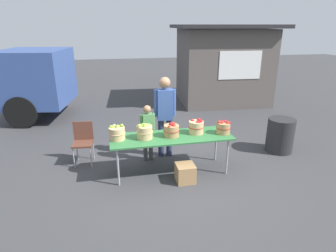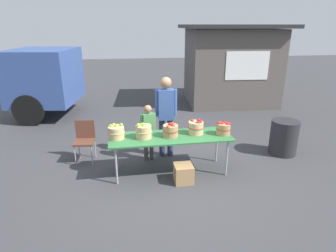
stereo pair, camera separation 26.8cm
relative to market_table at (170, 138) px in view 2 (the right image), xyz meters
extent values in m
plane|color=#38383A|center=(0.00, 0.00, -0.71)|extent=(40.00, 40.00, 0.00)
cube|color=#2D6B38|center=(0.00, 0.00, 0.02)|extent=(2.30, 0.76, 0.03)
cylinder|color=#99999E|center=(-1.03, -0.30, -0.35)|extent=(0.04, 0.04, 0.72)
cylinder|color=#99999E|center=(1.03, -0.30, -0.35)|extent=(0.04, 0.04, 0.72)
cylinder|color=#99999E|center=(-1.03, 0.30, -0.35)|extent=(0.04, 0.04, 0.72)
cylinder|color=#99999E|center=(1.03, 0.30, -0.35)|extent=(0.04, 0.04, 0.72)
cylinder|color=tan|center=(-1.00, 0.05, 0.15)|extent=(0.29, 0.29, 0.23)
torus|color=tan|center=(-1.00, 0.05, 0.17)|extent=(0.31, 0.31, 0.01)
sphere|color=#9EC647|center=(-1.04, 0.11, 0.29)|extent=(0.07, 0.07, 0.07)
sphere|color=#9EC647|center=(-0.99, 0.06, 0.27)|extent=(0.07, 0.07, 0.07)
sphere|color=#7AA833|center=(-1.08, 0.09, 0.27)|extent=(0.07, 0.07, 0.07)
sphere|color=#7AA833|center=(-0.98, 0.09, 0.27)|extent=(0.07, 0.07, 0.07)
sphere|color=#7AA833|center=(-1.10, 0.10, 0.27)|extent=(0.07, 0.07, 0.07)
sphere|color=#7AA833|center=(-0.91, 0.10, 0.29)|extent=(0.07, 0.07, 0.07)
cylinder|color=tan|center=(-0.50, 0.00, 0.16)|extent=(0.29, 0.29, 0.24)
torus|color=tan|center=(-0.50, 0.00, 0.17)|extent=(0.31, 0.31, 0.01)
sphere|color=#9EC647|center=(-0.42, 0.04, 0.27)|extent=(0.07, 0.07, 0.07)
sphere|color=#7AA833|center=(-0.52, 0.04, 0.29)|extent=(0.07, 0.07, 0.07)
sphere|color=#7AA833|center=(-0.54, 0.01, 0.29)|extent=(0.07, 0.07, 0.07)
sphere|color=#7AA833|center=(-0.51, 0.00, 0.30)|extent=(0.07, 0.07, 0.07)
sphere|color=#8CB738|center=(-0.49, -0.04, 0.27)|extent=(0.08, 0.08, 0.08)
sphere|color=#9EC647|center=(-0.47, 0.04, 0.28)|extent=(0.06, 0.06, 0.06)
sphere|color=#9EC647|center=(-0.60, -0.03, 0.30)|extent=(0.08, 0.08, 0.08)
cylinder|color=#A87F51|center=(0.00, 0.00, 0.15)|extent=(0.28, 0.28, 0.22)
torus|color=maroon|center=(0.00, 0.00, 0.16)|extent=(0.30, 0.30, 0.01)
sphere|color=#B22319|center=(0.06, 0.09, 0.25)|extent=(0.07, 0.07, 0.07)
sphere|color=#B22319|center=(0.04, -0.04, 0.26)|extent=(0.08, 0.08, 0.08)
sphere|color=#B22319|center=(0.04, 0.03, 0.28)|extent=(0.07, 0.07, 0.07)
sphere|color=#B22319|center=(-0.06, -0.09, 0.26)|extent=(0.07, 0.07, 0.07)
sphere|color=#B22319|center=(0.04, -0.01, 0.25)|extent=(0.08, 0.08, 0.08)
sphere|color=maroon|center=(0.00, 0.03, 0.27)|extent=(0.08, 0.08, 0.08)
cylinder|color=tan|center=(0.50, 0.06, 0.16)|extent=(0.28, 0.28, 0.24)
torus|color=maroon|center=(0.50, 0.06, 0.17)|extent=(0.30, 0.30, 0.01)
sphere|color=#B22319|center=(0.44, 0.13, 0.28)|extent=(0.07, 0.07, 0.07)
sphere|color=maroon|center=(0.45, 0.11, 0.27)|extent=(0.07, 0.07, 0.07)
sphere|color=maroon|center=(0.57, 0.11, 0.29)|extent=(0.07, 0.07, 0.07)
sphere|color=maroon|center=(0.50, 0.01, 0.27)|extent=(0.07, 0.07, 0.07)
sphere|color=maroon|center=(0.58, 0.02, 0.29)|extent=(0.07, 0.07, 0.07)
sphere|color=maroon|center=(0.58, 0.13, 0.28)|extent=(0.08, 0.08, 0.08)
sphere|color=maroon|center=(0.54, -0.01, 0.27)|extent=(0.08, 0.08, 0.08)
cylinder|color=#A87F51|center=(1.02, -0.06, 0.15)|extent=(0.26, 0.26, 0.22)
torus|color=maroon|center=(1.02, -0.06, 0.16)|extent=(0.28, 0.28, 0.01)
sphere|color=#B22319|center=(1.08, -0.10, 0.26)|extent=(0.07, 0.07, 0.07)
sphere|color=#B22319|center=(1.08, -0.02, 0.25)|extent=(0.07, 0.07, 0.07)
sphere|color=maroon|center=(1.01, -0.01, 0.25)|extent=(0.08, 0.08, 0.08)
sphere|color=#B22319|center=(0.97, -0.06, 0.26)|extent=(0.08, 0.08, 0.08)
sphere|color=maroon|center=(1.04, -0.01, 0.26)|extent=(0.08, 0.08, 0.08)
sphere|color=#B22319|center=(0.92, -0.05, 0.26)|extent=(0.08, 0.08, 0.08)
sphere|color=maroon|center=(1.10, -0.10, 0.26)|extent=(0.07, 0.07, 0.07)
cylinder|color=#262D4C|center=(0.12, 0.74, -0.28)|extent=(0.12, 0.12, 0.85)
cylinder|color=#262D4C|center=(-0.06, 0.75, -0.28)|extent=(0.12, 0.12, 0.85)
cube|color=#334C8C|center=(0.03, 0.74, 0.46)|extent=(0.34, 0.25, 0.64)
sphere|color=#936B4C|center=(0.03, 0.74, 0.92)|extent=(0.23, 0.23, 0.23)
cylinder|color=#334C8C|center=(0.21, 0.73, 0.50)|extent=(0.09, 0.09, 0.57)
cylinder|color=#334C8C|center=(-0.16, 0.76, 0.50)|extent=(0.09, 0.09, 0.57)
cylinder|color=#3F3F3F|center=(-0.31, 0.61, -0.42)|extent=(0.09, 0.09, 0.59)
cylinder|color=#3F3F3F|center=(-0.43, 0.60, -0.42)|extent=(0.09, 0.09, 0.59)
cube|color=#4C7F4C|center=(-0.37, 0.61, 0.10)|extent=(0.24, 0.19, 0.44)
sphere|color=#936B4C|center=(-0.37, 0.61, 0.42)|extent=(0.16, 0.16, 0.16)
cylinder|color=#4C7F4C|center=(-0.24, 0.62, 0.13)|extent=(0.06, 0.06, 0.39)
cylinder|color=#4C7F4C|center=(-0.49, 0.59, 0.13)|extent=(0.06, 0.06, 0.39)
cube|color=#334C8C|center=(-3.20, 4.30, 0.54)|extent=(2.11, 2.36, 1.60)
cube|color=black|center=(-2.36, 4.17, 0.86)|extent=(0.32, 1.75, 0.80)
cylinder|color=black|center=(-3.21, 5.27, -0.26)|extent=(0.93, 0.42, 0.90)
cylinder|color=black|center=(-3.50, 3.39, -0.26)|extent=(0.93, 0.42, 0.90)
cube|color=#59514C|center=(3.02, 4.95, 0.59)|extent=(3.17, 2.62, 2.60)
cube|color=#262628|center=(3.02, 4.95, 1.97)|extent=(3.71, 3.15, 0.12)
cube|color=white|center=(3.11, 3.75, 0.79)|extent=(1.40, 0.14, 0.90)
cube|color=brown|center=(-1.69, 0.73, -0.27)|extent=(0.44, 0.44, 0.04)
cube|color=brown|center=(-1.68, 0.91, -0.05)|extent=(0.40, 0.07, 0.40)
cylinder|color=gray|center=(-1.88, 0.58, -0.50)|extent=(0.02, 0.02, 0.42)
cylinder|color=gray|center=(-1.54, 0.54, -0.50)|extent=(0.02, 0.02, 0.42)
cylinder|color=gray|center=(-1.85, 0.92, -0.50)|extent=(0.02, 0.02, 0.42)
cylinder|color=gray|center=(-1.51, 0.88, -0.50)|extent=(0.02, 0.02, 0.42)
cylinder|color=#262628|center=(2.62, 0.45, -0.33)|extent=(0.59, 0.59, 0.77)
cube|color=#A87F51|center=(0.17, -0.41, -0.54)|extent=(0.34, 0.34, 0.34)
camera|label=1|loc=(-1.09, -4.87, 2.03)|focal=30.43mm
camera|label=2|loc=(-0.83, -4.92, 2.03)|focal=30.43mm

